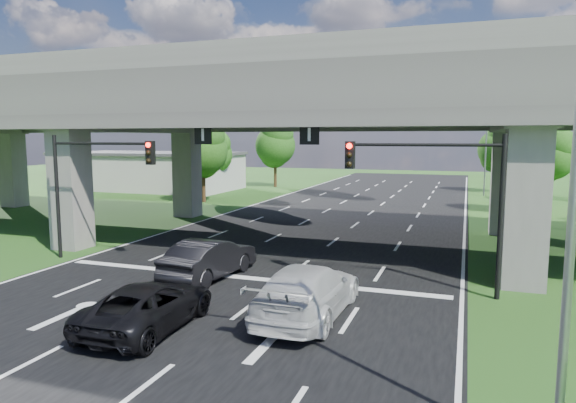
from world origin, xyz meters
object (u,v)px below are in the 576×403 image
Objects in this scene: signal_left at (92,174)px; streetlight_far at (488,138)px; car_white at (308,291)px; car_trailing at (149,306)px; streetlight_beyond at (482,138)px; car_dark at (210,258)px; streetlight_near at (551,138)px; signal_right at (439,183)px; car_silver at (197,260)px.

signal_left is 26.95m from streetlight_far.
car_white is (-6.08, -24.13, -4.96)m from streetlight_far.
signal_left is at bearing -43.03° from car_trailing.
streetlight_beyond reaches higher than car_dark.
signal_left reaches higher than car_trailing.
car_trailing is at bearing -41.53° from signal_left.
signal_right is at bearing 102.88° from streetlight_near.
signal_right is at bearing -93.61° from streetlight_beyond.
car_trailing is (-10.37, -26.75, -5.11)m from streetlight_far.
streetlight_near is (17.92, -9.94, 1.66)m from signal_left.
car_dark is at bearing -118.32° from streetlight_far.
signal_right is at bearing -141.94° from car_trailing.
streetlight_beyond reaches higher than car_trailing.
car_white is (-6.08, -40.13, -4.96)m from streetlight_beyond.
car_trailing is at bearing 32.42° from car_white.
car_dark is 0.98× the size of car_trailing.
signal_left reaches higher than car_silver.
car_dark is (-11.32, 9.00, -4.99)m from streetlight_near.
streetlight_far is 25.37m from car_white.
car_white is at bearing -150.12° from car_trailing.
signal_left is 1.19× the size of car_dark.
car_dark is at bearing -29.79° from car_white.
car_dark is (-11.32, -21.00, -4.99)m from streetlight_far.
car_trailing is at bearing 104.80° from car_dark.
car_trailing is (0.95, -5.75, -0.12)m from car_dark.
car_white is (5.85, -3.13, 0.15)m from car_silver.
streetlight_near and streetlight_beyond have the same top height.
streetlight_near reaches higher than car_dark.
car_silver is (-11.93, -21.00, -5.11)m from streetlight_far.
car_white is at bearing -18.96° from signal_left.
car_trailing is at bearing -103.64° from streetlight_beyond.
car_silver is at bearing -8.94° from signal_left.
car_silver is at bearing -76.35° from car_trailing.
streetlight_near is 46.00m from streetlight_beyond.
signal_right is at bearing -132.01° from car_white.
car_white is at bearing -104.14° from streetlight_far.
streetlight_beyond is at bearing -105.59° from car_silver.
car_silver is 0.81× the size of car_trailing.
streetlight_beyond is 44.28m from car_trailing.
signal_left is (-15.65, 0.00, 0.00)m from signal_right.
streetlight_far reaches higher than signal_left.
signal_right is 1.17× the size of car_trailing.
signal_left is at bearing 180.00° from signal_right.
streetlight_near is 15.79m from car_silver.
car_dark is 0.85× the size of car_white.
car_trailing is (-10.37, -42.75, -5.11)m from streetlight_beyond.
signal_right is 9.68m from car_dark.
streetlight_beyond is (0.00, 16.00, 0.00)m from streetlight_far.
signal_right is at bearing 0.00° from signal_left.
car_white is at bearing -133.06° from signal_right.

